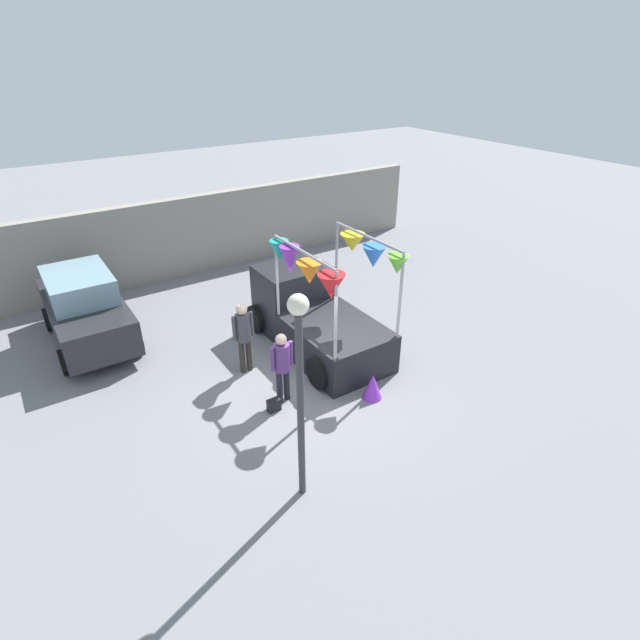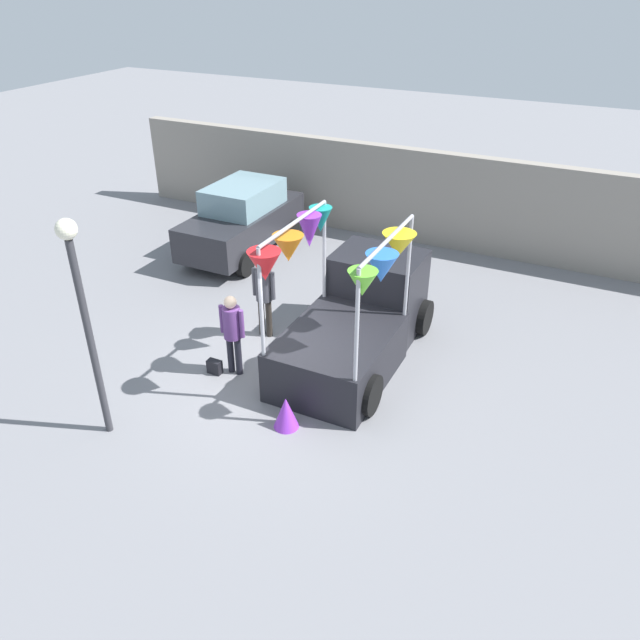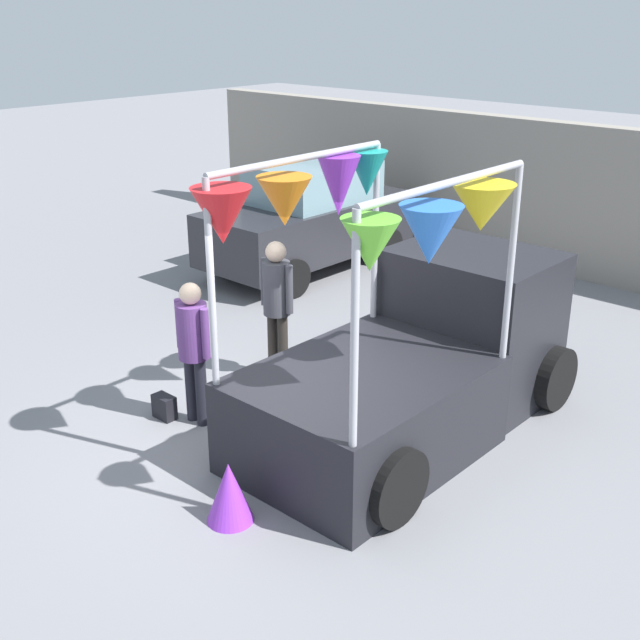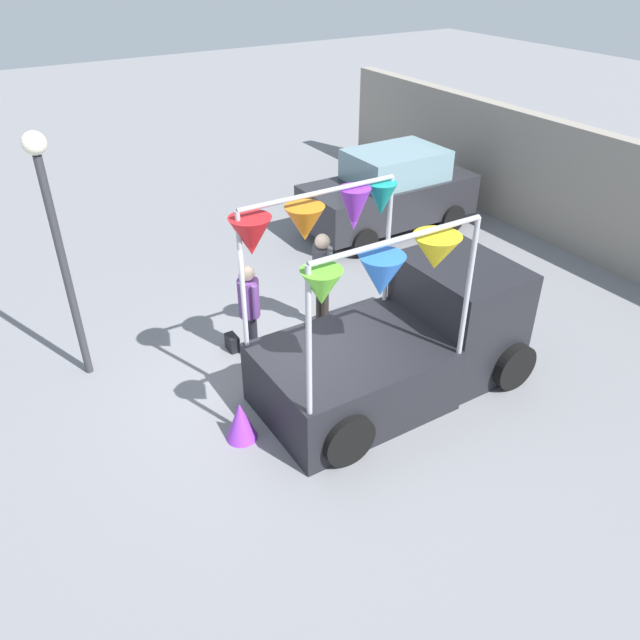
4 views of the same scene
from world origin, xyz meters
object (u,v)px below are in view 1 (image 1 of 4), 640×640
at_px(vendor_truck, 313,312).
at_px(folded_kite_bundle_violet, 373,386).
at_px(person_vendor, 243,331).
at_px(handbag, 274,405).
at_px(parked_car, 85,308).
at_px(street_lamp, 300,373).
at_px(person_customer, 282,361).

bearing_deg(vendor_truck, folded_kite_bundle_violet, -93.74).
distance_m(person_vendor, handbag, 1.93).
relative_size(vendor_truck, parked_car, 1.03).
xyz_separation_m(street_lamp, folded_kite_bundle_violet, (2.69, 1.41, -2.21)).
bearing_deg(parked_car, handbag, -63.57).
relative_size(person_customer, handbag, 5.98).
distance_m(person_customer, folded_kite_bundle_violet, 2.08).
distance_m(parked_car, handbag, 5.89).
distance_m(vendor_truck, person_vendor, 2.05).
height_order(person_customer, handbag, person_customer).
height_order(vendor_truck, person_customer, vendor_truck).
relative_size(person_customer, folded_kite_bundle_violet, 2.79).
height_order(person_customer, folded_kite_bundle_violet, person_customer).
bearing_deg(street_lamp, person_customer, 67.39).
bearing_deg(vendor_truck, street_lamp, -124.94).
height_order(parked_car, person_customer, parked_car).
relative_size(parked_car, person_customer, 2.39).
distance_m(person_vendor, street_lamp, 4.23).
xyz_separation_m(person_customer, folded_kite_bundle_violet, (1.68, -1.01, -0.71)).
xyz_separation_m(person_customer, person_vendor, (-0.18, 1.47, 0.08)).
height_order(street_lamp, folded_kite_bundle_violet, street_lamp).
xyz_separation_m(vendor_truck, street_lamp, (-2.86, -4.10, 1.59)).
xyz_separation_m(vendor_truck, folded_kite_bundle_violet, (-0.18, -2.69, -0.62)).
xyz_separation_m(vendor_truck, parked_car, (-4.80, 3.34, 0.03)).
distance_m(vendor_truck, person_customer, 2.51).
bearing_deg(vendor_truck, parked_car, 145.16).
xyz_separation_m(parked_car, person_customer, (2.95, -5.03, 0.07)).
height_order(vendor_truck, handbag, vendor_truck).
distance_m(vendor_truck, handbag, 3.00).
relative_size(parked_car, folded_kite_bundle_violet, 6.67).
bearing_deg(vendor_truck, person_vendor, -174.22).
relative_size(vendor_truck, person_vendor, 2.31).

